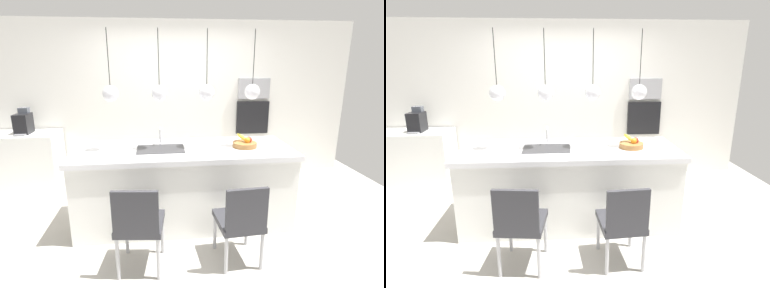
% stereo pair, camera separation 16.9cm
% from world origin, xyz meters
% --- Properties ---
extents(floor, '(6.60, 6.60, 0.00)m').
position_xyz_m(floor, '(0.00, 0.00, 0.00)').
color(floor, '#BCB7AD').
rests_on(floor, ground).
extents(back_wall, '(6.00, 0.10, 2.60)m').
position_xyz_m(back_wall, '(0.00, 1.65, 1.30)').
color(back_wall, silver).
rests_on(back_wall, ground).
extents(kitchen_island, '(2.59, 0.94, 0.96)m').
position_xyz_m(kitchen_island, '(0.00, 0.00, 0.48)').
color(kitchen_island, white).
rests_on(kitchen_island, ground).
extents(sink_basin, '(0.56, 0.40, 0.02)m').
position_xyz_m(sink_basin, '(-0.27, 0.00, 0.95)').
color(sink_basin, '#2D2D30').
rests_on(sink_basin, kitchen_island).
extents(faucet, '(0.02, 0.17, 0.22)m').
position_xyz_m(faucet, '(-0.27, 0.21, 1.10)').
color(faucet, silver).
rests_on(faucet, kitchen_island).
extents(fruit_bowl, '(0.29, 0.29, 0.16)m').
position_xyz_m(fruit_bowl, '(0.74, -0.02, 1.00)').
color(fruit_bowl, '#9E6B38').
rests_on(fruit_bowl, kitchen_island).
extents(side_counter, '(1.10, 0.60, 0.90)m').
position_xyz_m(side_counter, '(-2.40, 1.28, 0.45)').
color(side_counter, white).
rests_on(side_counter, ground).
extents(coffee_machine, '(0.20, 0.35, 0.38)m').
position_xyz_m(coffee_machine, '(-2.32, 1.28, 1.06)').
color(coffee_machine, black).
rests_on(coffee_machine, side_counter).
extents(microwave, '(0.54, 0.08, 0.34)m').
position_xyz_m(microwave, '(1.34, 1.58, 1.51)').
color(microwave, '#9E9EA3').
rests_on(microwave, back_wall).
extents(oven, '(0.56, 0.08, 0.56)m').
position_xyz_m(oven, '(1.34, 1.58, 1.01)').
color(oven, black).
rests_on(oven, back_wall).
extents(chair_near, '(0.48, 0.50, 0.90)m').
position_xyz_m(chair_near, '(-0.50, -0.89, 0.51)').
color(chair_near, '#333338').
rests_on(chair_near, ground).
extents(chair_middle, '(0.45, 0.50, 0.87)m').
position_xyz_m(chair_middle, '(0.47, -0.89, 0.48)').
color(chair_middle, '#333338').
rests_on(chair_middle, ground).
extents(pendant_light_left, '(0.18, 0.18, 0.78)m').
position_xyz_m(pendant_light_left, '(-0.81, 0.00, 1.62)').
color(pendant_light_left, silver).
extents(pendant_light_center_left, '(0.18, 0.18, 0.78)m').
position_xyz_m(pendant_light_center_left, '(-0.27, 0.00, 1.62)').
color(pendant_light_center_left, silver).
extents(pendant_light_center_right, '(0.18, 0.18, 0.78)m').
position_xyz_m(pendant_light_center_right, '(0.27, 0.00, 1.62)').
color(pendant_light_center_right, silver).
extents(pendant_light_right, '(0.18, 0.18, 0.78)m').
position_xyz_m(pendant_light_right, '(0.81, 0.00, 1.62)').
color(pendant_light_right, silver).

